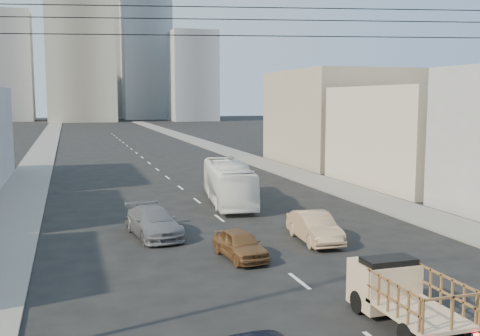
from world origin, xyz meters
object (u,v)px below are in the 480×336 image
sedan_brown (240,244)px  sedan_tan (315,227)px  sedan_grey (153,222)px  city_bus (228,183)px  flatbed_pickup (403,290)px

sedan_brown → sedan_tan: (4.37, 1.70, 0.09)m
sedan_tan → sedan_grey: size_ratio=0.87×
city_bus → sedan_grey: bearing=-120.8°
flatbed_pickup → sedan_tan: bearing=80.7°
sedan_tan → sedan_brown: bearing=-155.1°
sedan_brown → sedan_grey: sedan_grey is taller
city_bus → sedan_tan: size_ratio=2.28×
flatbed_pickup → city_bus: size_ratio=0.44×
city_bus → flatbed_pickup: bearing=-83.4°
sedan_brown → sedan_tan: bearing=15.2°
flatbed_pickup → sedan_grey: size_ratio=0.87×
city_bus → sedan_brown: size_ratio=2.70×
sedan_tan → sedan_grey: 8.19m
sedan_brown → sedan_grey: (-3.07, 5.13, 0.10)m
sedan_tan → sedan_grey: bearing=158.9°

